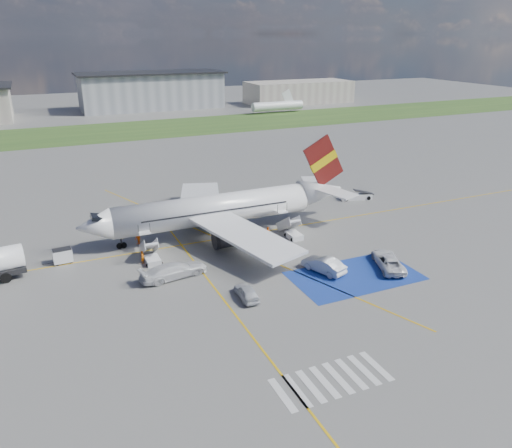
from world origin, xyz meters
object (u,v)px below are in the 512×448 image
(van_white_a, at_px, (388,259))
(van_white_b, at_px, (174,268))
(gpu_cart, at_px, (63,257))
(airliner, at_px, (224,208))
(car_silver_a, at_px, (247,292))
(car_silver_b, at_px, (324,265))
(belt_loader, at_px, (356,197))

(van_white_a, xyz_separation_m, van_white_b, (-22.91, 7.33, 0.13))
(gpu_cart, bearing_deg, airliner, 0.83)
(airliner, distance_m, van_white_a, 22.14)
(car_silver_a, height_order, van_white_a, van_white_a)
(car_silver_b, xyz_separation_m, van_white_a, (7.37, -1.89, 0.12))
(gpu_cart, xyz_separation_m, van_white_a, (33.64, -16.16, 0.19))
(airliner, relative_size, car_silver_b, 7.05)
(gpu_cart, height_order, van_white_b, van_white_b)
(van_white_a, bearing_deg, belt_loader, -95.61)
(airliner, distance_m, van_white_b, 14.29)
(belt_loader, distance_m, van_white_a, 24.91)
(gpu_cart, distance_m, car_silver_a, 22.93)
(airliner, height_order, van_white_a, airliner)
(car_silver_a, bearing_deg, car_silver_b, -165.92)
(car_silver_a, bearing_deg, gpu_cart, -42.39)
(car_silver_a, bearing_deg, van_white_b, -51.18)
(van_white_b, bearing_deg, car_silver_b, -117.86)
(car_silver_a, distance_m, van_white_b, 9.22)
(airliner, height_order, gpu_cart, airliner)
(belt_loader, xyz_separation_m, van_white_a, (-11.12, -22.28, 0.58))
(belt_loader, distance_m, car_silver_a, 36.35)
(airliner, bearing_deg, van_white_b, -133.37)
(van_white_a, bearing_deg, car_silver_a, 21.31)
(car_silver_a, distance_m, car_silver_b, 10.34)
(airliner, relative_size, car_silver_a, 9.02)
(van_white_b, bearing_deg, gpu_cart, 41.99)
(van_white_b, bearing_deg, airliner, -51.93)
(airliner, xyz_separation_m, gpu_cart, (-20.42, -1.43, -2.60))
(gpu_cart, xyz_separation_m, car_silver_a, (16.14, -16.28, -0.10))
(car_silver_b, bearing_deg, airliner, -89.71)
(car_silver_b, height_order, van_white_a, van_white_a)
(airliner, xyz_separation_m, car_silver_a, (-4.28, -17.71, -2.70))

